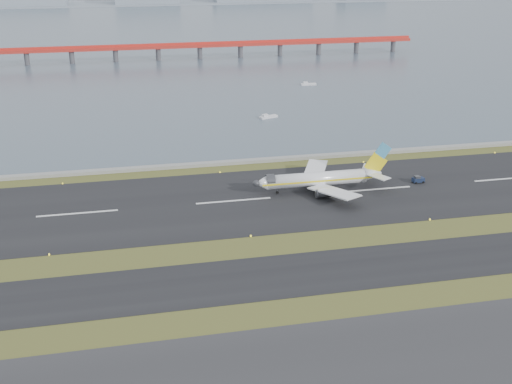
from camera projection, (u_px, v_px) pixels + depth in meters
ground at (258, 251)px, 141.94m from camera, size 1000.00×1000.00×0.00m
taxiway_strip at (270, 277)px, 131.00m from camera, size 1000.00×18.00×0.10m
runway_strip at (234, 201)px, 169.22m from camera, size 1000.00×45.00×0.10m
seawall at (216, 163)px, 196.36m from camera, size 1000.00×2.50×1.00m
bay_water at (146, 19)px, 560.60m from camera, size 1400.00×800.00×1.30m
red_pier at (200, 46)px, 370.72m from camera, size 260.00×5.00×10.20m
airliner at (322, 179)px, 175.19m from camera, size 38.52×32.89×12.80m
pushback_tug at (418, 179)px, 181.63m from camera, size 3.39×2.12×2.10m
workboat_near at (268, 117)px, 248.36m from camera, size 7.62×4.59×1.77m
workboat_far at (308, 84)px, 304.95m from camera, size 7.29×2.55×1.75m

